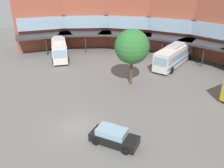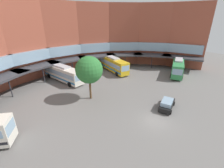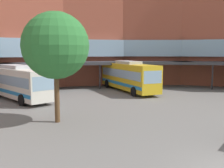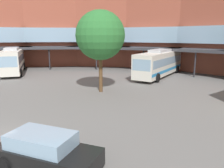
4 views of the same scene
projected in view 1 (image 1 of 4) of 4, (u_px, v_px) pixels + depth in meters
name	position (u px, v px, depth m)	size (l,w,h in m)	color
ground_plane	(77.00, 127.00, 23.28)	(114.78, 114.78, 0.00)	slate
station_building	(203.00, 18.00, 34.39)	(69.59, 30.78, 17.40)	#9E4C38
bus_0	(175.00, 55.00, 39.25)	(4.82, 12.19, 3.65)	silver
bus_1	(59.00, 48.00, 42.90)	(10.46, 7.32, 3.77)	silver
parked_car	(114.00, 137.00, 20.66)	(4.75, 3.29, 1.53)	black
plaza_tree	(132.00, 47.00, 30.48)	(4.70, 4.70, 7.82)	brown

